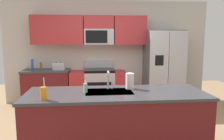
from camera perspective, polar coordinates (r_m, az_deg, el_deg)
The scene contains 13 objects.
ground_plane at distance 4.11m, azimuth 1.11°, elevation -15.89°, with size 9.00×9.00×0.00m, color #997A56.
kitchen_wall_unit at distance 5.82m, azimuth -2.57°, elevation 6.24°, with size 5.20×0.43×2.60m.
back_counter at distance 5.76m, azimuth -16.08°, elevation -4.36°, with size 1.12×0.63×0.90m.
range_oven at distance 5.67m, azimuth -3.57°, elevation -4.34°, with size 1.36×0.61×1.10m.
refrigerator at distance 5.79m, azimuth 12.83°, elevation 0.59°, with size 0.90×0.76×1.85m.
island_counter at distance 3.40m, azimuth 1.04°, elevation -12.93°, with size 2.58×0.93×0.90m.
toaster at distance 5.57m, azimuth -13.27°, elevation 0.95°, with size 0.28×0.16×0.18m.
pepper_mill at distance 5.69m, azimuth -17.45°, elevation 0.95°, with size 0.05×0.05×0.18m, color brown.
bottle_blue at distance 5.71m, azimuth -19.44°, elevation 1.28°, with size 0.06×0.06×0.26m, color blue.
sink_faucet at distance 3.41m, azimuth -0.86°, elevation -2.13°, with size 0.09×0.21×0.28m.
drink_cup_orange at distance 2.98m, azimuth -16.86°, elevation -5.66°, with size 0.08×0.08×0.29m.
soap_dispenser at distance 3.27m, azimuth -6.70°, elevation -4.44°, with size 0.06×0.06×0.17m.
paper_towel_roll at distance 3.47m, azimuth 4.49°, elevation -2.78°, with size 0.12×0.12×0.24m, color white.
Camera 1 is at (-0.43, -3.72, 1.69)m, focal length 36.28 mm.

